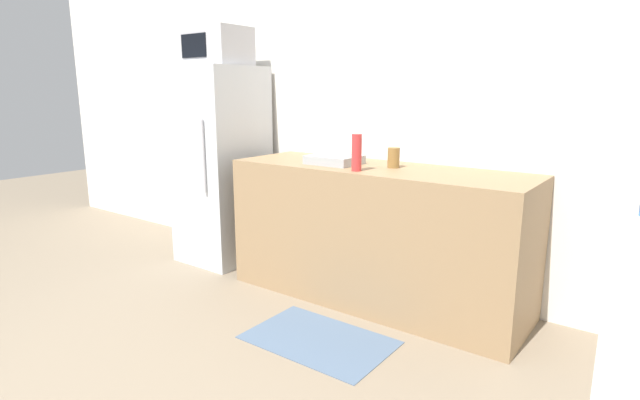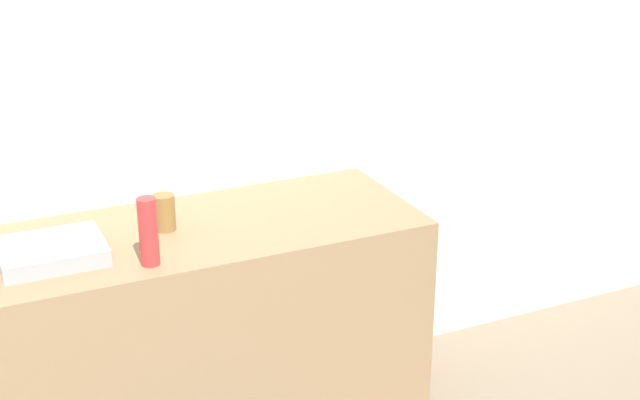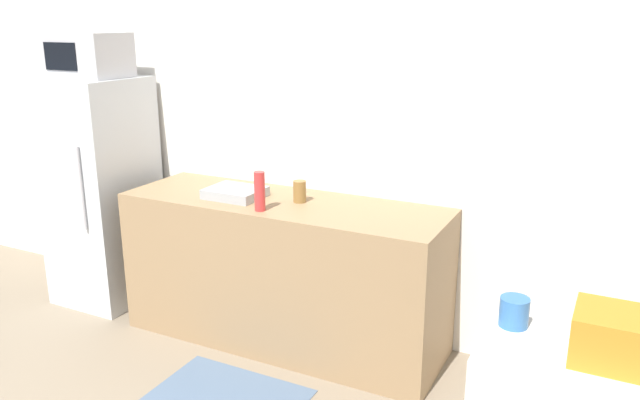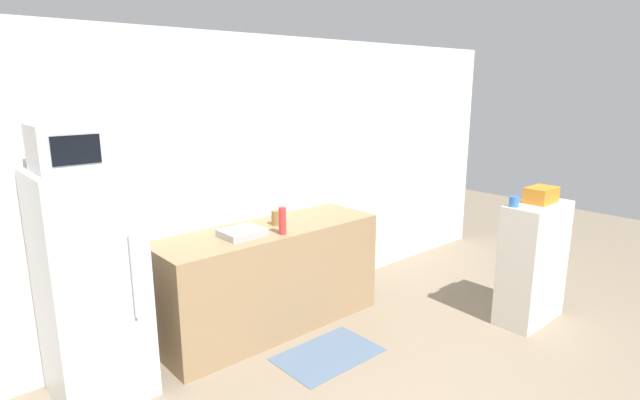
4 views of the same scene
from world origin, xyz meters
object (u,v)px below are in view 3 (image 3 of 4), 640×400
bottle_tall (260,191)px  basket (632,341)px  bottle_short (300,192)px  jar (514,312)px  microwave (88,55)px  refrigerator (102,192)px

bottle_tall → basket: basket is taller
bottle_short → basket: (1.84, -1.52, 0.19)m
bottle_tall → bottle_short: bearing=64.9°
basket → jar: basket is taller
bottle_tall → jar: size_ratio=2.57×
microwave → refrigerator: bearing=70.5°
jar → refrigerator: bearing=156.0°
bottle_tall → jar: bearing=-35.6°
refrigerator → basket: refrigerator is taller
refrigerator → bottle_tall: size_ratio=6.98×
bottle_tall → basket: 2.34m
bottle_tall → bottle_short: size_ratio=1.76×
refrigerator → bottle_tall: 1.52m
bottle_short → jar: 2.10m
basket → refrigerator: bearing=156.8°
bottle_tall → microwave: bearing=171.9°
refrigerator → bottle_tall: (1.49, -0.21, 0.24)m
refrigerator → bottle_short: (1.61, 0.05, 0.19)m
bottle_short → jar: size_ratio=1.46×
bottle_short → refrigerator: bearing=-178.3°
microwave → bottle_short: (1.61, 0.05, -0.78)m
microwave → jar: (3.13, -1.39, -0.61)m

